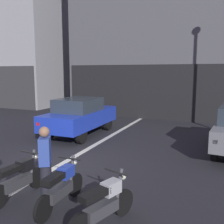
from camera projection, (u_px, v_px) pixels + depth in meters
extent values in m
plane|color=#232328|center=(59.00, 166.00, 7.79)|extent=(120.00, 120.00, 0.00)
cube|color=silver|center=(126.00, 127.00, 13.25)|extent=(0.20, 18.00, 0.01)
cube|color=#9E9EA3|center=(21.00, 35.00, 23.26)|extent=(9.16, 7.70, 12.13)
cube|color=black|center=(148.00, 92.00, 15.26)|extent=(10.32, 0.10, 3.20)
cylinder|color=black|center=(80.00, 121.00, 13.11)|extent=(0.18, 0.64, 0.64)
cylinder|color=black|center=(108.00, 123.00, 12.52)|extent=(0.18, 0.64, 0.64)
cylinder|color=black|center=(49.00, 132.00, 10.74)|extent=(0.18, 0.64, 0.64)
cylinder|color=black|center=(81.00, 136.00, 10.15)|extent=(0.18, 0.64, 0.64)
cube|color=#1E38BF|center=(80.00, 118.00, 11.56)|extent=(1.78, 4.11, 0.66)
cube|color=#2D3842|center=(78.00, 105.00, 11.33)|extent=(1.56, 1.97, 0.56)
cube|color=red|center=(38.00, 124.00, 9.98)|extent=(0.14, 0.06, 0.12)
cube|color=red|center=(70.00, 127.00, 9.44)|extent=(0.14, 0.06, 0.12)
cylinder|color=black|center=(223.00, 134.00, 10.46)|extent=(0.24, 0.65, 0.64)
cylinder|color=black|center=(215.00, 151.00, 8.19)|extent=(0.24, 0.65, 0.64)
cube|color=red|center=(215.00, 142.00, 7.46)|extent=(0.14, 0.07, 0.12)
cylinder|color=black|center=(38.00, 177.00, 6.28)|extent=(0.11, 0.52, 0.52)
cube|color=#38383D|center=(17.00, 183.00, 5.72)|extent=(0.26, 0.75, 0.22)
cube|color=black|center=(10.00, 170.00, 5.53)|extent=(0.27, 0.62, 0.12)
cube|color=black|center=(25.00, 165.00, 5.89)|extent=(0.25, 0.38, 0.24)
cylinder|color=#4C4C51|center=(32.00, 165.00, 6.10)|extent=(0.09, 0.24, 0.70)
cylinder|color=black|center=(29.00, 152.00, 5.98)|extent=(0.55, 0.08, 0.04)
sphere|color=silver|center=(36.00, 156.00, 6.18)|extent=(0.12, 0.12, 0.12)
cylinder|color=black|center=(75.00, 185.00, 5.88)|extent=(0.07, 0.52, 0.52)
cylinder|color=black|center=(43.00, 209.00, 4.84)|extent=(0.07, 0.52, 0.52)
cube|color=#38383D|center=(59.00, 192.00, 5.30)|extent=(0.20, 0.74, 0.22)
cube|color=black|center=(54.00, 178.00, 5.10)|extent=(0.22, 0.60, 0.12)
cube|color=#233DB7|center=(66.00, 172.00, 5.48)|extent=(0.22, 0.36, 0.24)
cylinder|color=#4C4C51|center=(72.00, 171.00, 5.69)|extent=(0.07, 0.24, 0.70)
cylinder|color=black|center=(69.00, 158.00, 5.57)|extent=(0.55, 0.04, 0.04)
sphere|color=silver|center=(74.00, 162.00, 5.78)|extent=(0.12, 0.12, 0.12)
cylinder|color=black|center=(124.00, 202.00, 5.08)|extent=(0.23, 0.52, 0.52)
cube|color=#38383D|center=(101.00, 210.00, 4.60)|extent=(0.42, 0.76, 0.22)
cube|color=black|center=(95.00, 194.00, 4.43)|extent=(0.40, 0.64, 0.12)
cube|color=#B2B5BA|center=(111.00, 187.00, 4.74)|extent=(0.32, 0.41, 0.24)
cylinder|color=#4C4C51|center=(119.00, 187.00, 4.91)|extent=(0.14, 0.25, 0.70)
cylinder|color=black|center=(116.00, 172.00, 4.80)|extent=(0.53, 0.21, 0.04)
sphere|color=silver|center=(123.00, 177.00, 4.98)|extent=(0.12, 0.12, 0.12)
cylinder|color=#23232D|center=(46.00, 184.00, 5.54)|extent=(0.24, 0.24, 0.86)
cube|color=#334CA5|center=(45.00, 151.00, 5.43)|extent=(0.37, 0.42, 0.58)
sphere|color=#9E7051|center=(44.00, 132.00, 5.37)|extent=(0.22, 0.22, 0.22)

